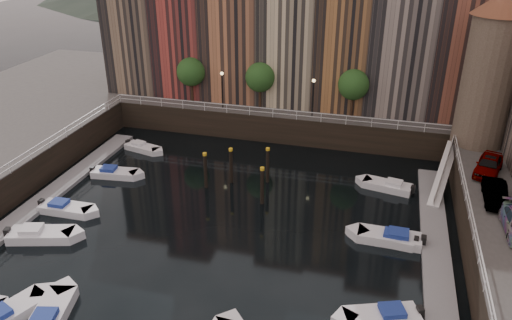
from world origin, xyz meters
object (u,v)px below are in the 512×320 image
(gangway, at_px, (444,171))
(boat_left_1, at_px, (40,235))
(corner_tower, at_px, (491,68))
(car_b, at_px, (495,194))
(car_a, at_px, (489,166))
(boat_left_2, at_px, (65,208))
(mooring_pilings, at_px, (241,172))

(gangway, relative_size, boat_left_1, 1.58)
(corner_tower, height_order, boat_left_1, corner_tower)
(gangway, xyz_separation_m, car_b, (2.90, -6.76, 1.78))
(car_a, bearing_deg, corner_tower, 108.22)
(car_a, bearing_deg, boat_left_2, -146.25)
(mooring_pilings, bearing_deg, gangway, 14.68)
(gangway, relative_size, boat_left_2, 1.77)
(corner_tower, relative_size, car_a, 2.99)
(mooring_pilings, height_order, car_a, car_a)
(car_a, bearing_deg, boat_left_1, -140.11)
(boat_left_1, xyz_separation_m, car_a, (33.08, 14.17, 3.39))
(gangway, height_order, car_a, car_a)
(corner_tower, relative_size, gangway, 1.66)
(boat_left_1, bearing_deg, gangway, 12.31)
(car_b, bearing_deg, car_a, 89.69)
(gangway, xyz_separation_m, boat_left_2, (-30.45, -12.31, -1.55))
(car_b, bearing_deg, mooring_pilings, 175.64)
(gangway, bearing_deg, boat_left_1, -151.63)
(corner_tower, distance_m, car_a, 9.15)
(boat_left_2, bearing_deg, gangway, 20.77)
(gangway, height_order, mooring_pilings, gangway)
(corner_tower, bearing_deg, gangway, -122.80)
(gangway, relative_size, mooring_pilings, 1.39)
(gangway, height_order, boat_left_2, gangway)
(boat_left_2, xyz_separation_m, car_a, (33.53, 10.28, 3.42))
(corner_tower, bearing_deg, boat_left_2, -153.25)
(boat_left_2, distance_m, car_a, 35.23)
(corner_tower, bearing_deg, boat_left_1, -147.82)
(mooring_pilings, relative_size, boat_left_1, 1.14)
(gangway, height_order, boat_left_1, gangway)
(corner_tower, relative_size, mooring_pilings, 2.31)
(boat_left_2, xyz_separation_m, car_b, (33.35, 5.55, 3.34))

